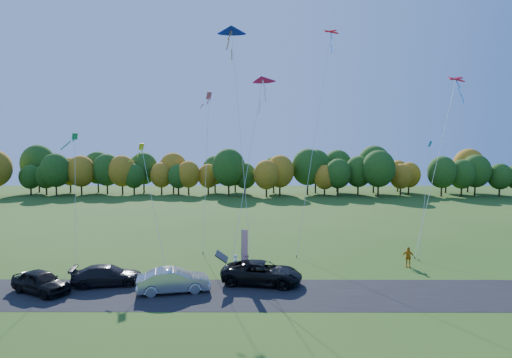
{
  "coord_description": "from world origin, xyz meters",
  "views": [
    {
      "loc": [
        0.13,
        -29.95,
        9.51
      ],
      "look_at": [
        0.0,
        6.0,
        7.0
      ],
      "focal_mm": 28.0,
      "sensor_mm": 36.0,
      "label": 1
    }
  ],
  "objects_px": {
    "silver_sedan": "(174,280)",
    "person_east": "(408,257)",
    "feather_flag": "(244,248)",
    "black_suv": "(262,273)"
  },
  "relations": [
    {
      "from": "person_east",
      "to": "feather_flag",
      "type": "relative_size",
      "value": 0.43
    },
    {
      "from": "silver_sedan",
      "to": "person_east",
      "type": "relative_size",
      "value": 2.92
    },
    {
      "from": "silver_sedan",
      "to": "person_east",
      "type": "distance_m",
      "value": 19.01
    },
    {
      "from": "black_suv",
      "to": "person_east",
      "type": "distance_m",
      "value": 12.78
    },
    {
      "from": "silver_sedan",
      "to": "black_suv",
      "type": "bearing_deg",
      "value": -86.72
    },
    {
      "from": "black_suv",
      "to": "person_east",
      "type": "height_order",
      "value": "person_east"
    },
    {
      "from": "silver_sedan",
      "to": "feather_flag",
      "type": "height_order",
      "value": "feather_flag"
    },
    {
      "from": "silver_sedan",
      "to": "feather_flag",
      "type": "distance_m",
      "value": 5.64
    },
    {
      "from": "person_east",
      "to": "feather_flag",
      "type": "bearing_deg",
      "value": -147.19
    },
    {
      "from": "person_east",
      "to": "feather_flag",
      "type": "xyz_separation_m",
      "value": [
        -13.4,
        -3.18,
        1.5
      ]
    }
  ]
}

